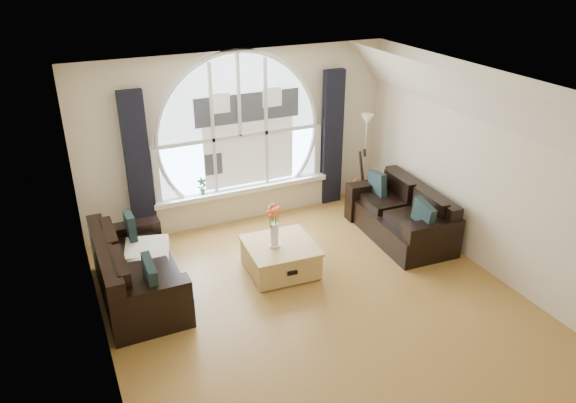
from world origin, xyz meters
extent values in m
cube|color=brown|center=(0.00, 0.00, 0.00)|extent=(5.00, 5.50, 0.01)
cube|color=silver|center=(0.00, 0.00, 2.70)|extent=(5.00, 5.50, 0.01)
cube|color=beige|center=(0.00, 2.75, 1.35)|extent=(5.00, 0.01, 2.70)
cube|color=beige|center=(0.00, -2.75, 1.35)|extent=(5.00, 0.01, 2.70)
cube|color=beige|center=(-2.50, 0.00, 1.35)|extent=(0.01, 5.50, 2.70)
cube|color=beige|center=(2.50, 0.00, 1.35)|extent=(0.01, 5.50, 2.70)
cube|color=silver|center=(2.20, 0.00, 2.35)|extent=(0.92, 5.50, 0.72)
cube|color=silver|center=(0.00, 2.72, 1.62)|extent=(2.60, 0.06, 2.15)
cube|color=white|center=(0.00, 2.65, 0.51)|extent=(2.90, 0.22, 0.08)
cube|color=white|center=(0.00, 2.69, 1.62)|extent=(2.76, 0.08, 2.15)
cube|color=silver|center=(0.15, 2.71, 1.50)|extent=(1.70, 0.02, 1.50)
cube|color=black|center=(-1.60, 2.63, 1.15)|extent=(0.35, 0.12, 2.30)
cube|color=black|center=(1.60, 2.63, 1.15)|extent=(0.35, 0.12, 2.30)
cube|color=black|center=(-1.98, 1.12, 0.40)|extent=(0.94, 1.86, 0.82)
cube|color=black|center=(1.95, 1.06, 0.40)|extent=(0.99, 1.83, 0.79)
cube|color=#AF8B49|center=(-0.10, 0.93, 0.23)|extent=(0.98, 0.98, 0.45)
cube|color=silver|center=(-1.80, 1.37, 0.50)|extent=(0.66, 0.66, 0.10)
cube|color=white|center=(-0.19, 0.91, 0.80)|extent=(0.24, 0.24, 0.70)
cube|color=#B2B2B2|center=(2.05, 2.29, 0.80)|extent=(0.24, 0.24, 1.60)
cube|color=brown|center=(1.95, 2.27, 0.53)|extent=(0.41, 0.32, 1.06)
imported|color=#1E6023|center=(-0.67, 2.65, 0.69)|extent=(0.15, 0.11, 0.27)
camera|label=1|loc=(-2.69, -5.00, 4.14)|focal=34.22mm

